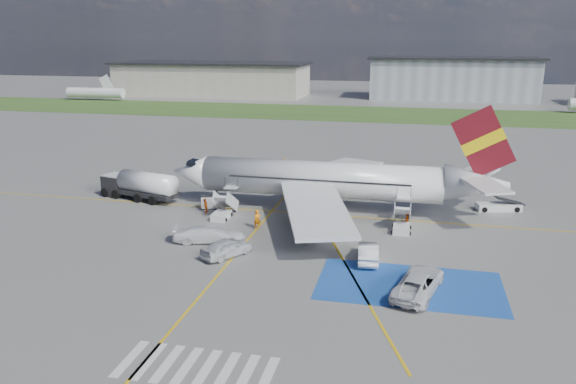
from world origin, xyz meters
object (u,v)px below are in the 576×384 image
(belt_loader, at_px, (499,207))
(car_silver_a, at_px, (227,248))
(airliner, at_px, (334,180))
(fuel_tanker, at_px, (140,188))
(gpu_cart, at_px, (210,203))
(van_white_a, at_px, (419,279))
(car_silver_b, at_px, (368,252))
(van_white_b, at_px, (209,232))

(belt_loader, height_order, car_silver_a, car_silver_a)
(belt_loader, xyz_separation_m, car_silver_a, (-24.77, -19.41, 0.43))
(airliner, xyz_separation_m, belt_loader, (17.71, 3.91, -3.01))
(belt_loader, bearing_deg, fuel_tanker, 173.38)
(gpu_cart, bearing_deg, van_white_a, -53.95)
(car_silver_b, relative_size, van_white_b, 0.96)
(gpu_cart, distance_m, van_white_b, 10.55)
(belt_loader, height_order, car_silver_b, car_silver_b)
(gpu_cart, bearing_deg, van_white_b, -87.73)
(fuel_tanker, distance_m, van_white_a, 36.69)
(van_white_b, bearing_deg, car_silver_b, -109.95)
(fuel_tanker, distance_m, van_white_b, 17.31)
(airliner, bearing_deg, van_white_a, -64.38)
(fuel_tanker, distance_m, gpu_cart, 9.41)
(airliner, height_order, fuel_tanker, airliner)
(gpu_cart, xyz_separation_m, belt_loader, (31.15, 6.41, -0.31))
(airliner, bearing_deg, fuel_tanker, -178.00)
(belt_loader, relative_size, van_white_b, 1.05)
(van_white_b, bearing_deg, fuel_tanker, 33.19)
(van_white_a, bearing_deg, fuel_tanker, -15.54)
(gpu_cart, height_order, car_silver_a, car_silver_a)
(gpu_cart, relative_size, van_white_a, 0.37)
(van_white_b, bearing_deg, car_silver_a, -152.70)
(fuel_tanker, height_order, van_white_b, fuel_tanker)
(fuel_tanker, xyz_separation_m, belt_loader, (40.38, 4.70, -1.03))
(van_white_a, relative_size, van_white_b, 1.13)
(airliner, distance_m, van_white_b, 16.02)
(fuel_tanker, height_order, belt_loader, fuel_tanker)
(fuel_tanker, xyz_separation_m, gpu_cart, (9.23, -1.71, -0.73))
(car_silver_a, bearing_deg, airliner, -81.04)
(car_silver_b, distance_m, van_white_b, 14.85)
(belt_loader, relative_size, van_white_a, 0.94)
(belt_loader, height_order, van_white_a, van_white_a)
(airliner, height_order, car_silver_b, airliner)
(car_silver_a, distance_m, car_silver_b, 12.13)
(airliner, relative_size, gpu_cart, 17.64)
(van_white_a, height_order, van_white_b, van_white_a)
(airliner, xyz_separation_m, van_white_b, (-9.84, -12.41, -2.41))
(belt_loader, bearing_deg, van_white_b, -162.63)
(fuel_tanker, relative_size, car_silver_a, 2.14)
(airliner, relative_size, car_silver_b, 7.67)
(gpu_cart, xyz_separation_m, car_silver_b, (18.39, -11.28, 0.10))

